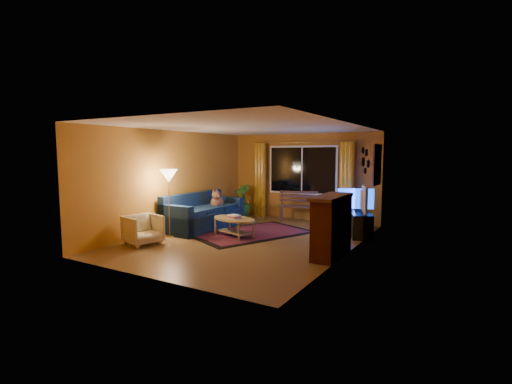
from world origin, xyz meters
The scene contains 22 objects.
floor centered at (0.00, 0.00, -0.01)m, with size 4.50×6.00×0.02m, color brown.
ceiling centered at (0.00, 0.00, 2.51)m, with size 4.50×6.00×0.02m, color white.
wall_back centered at (0.00, 3.01, 1.25)m, with size 4.50×0.02×2.50m, color #C37F2B.
wall_left centered at (-2.26, 0.00, 1.25)m, with size 0.02×6.00×2.50m, color #C37F2B.
wall_right centered at (2.26, 0.00, 1.25)m, with size 0.02×6.00×2.50m, color #C37F2B.
window centered at (0.00, 2.94, 1.45)m, with size 2.00×0.02×1.30m, color black.
curtain_rod centered at (0.00, 2.90, 2.25)m, with size 0.03×0.03×3.20m, color #BF8C3F.
curtain_left centered at (-1.35, 2.88, 1.12)m, with size 0.36×0.36×2.24m, color gold.
curtain_right centered at (1.35, 2.88, 1.12)m, with size 0.36×0.36×2.24m, color gold.
bench centered at (0.21, 2.66, 0.22)m, with size 1.45×0.43×0.43m, color #472C27.
potted_plant centered at (-1.72, 2.40, 0.50)m, with size 0.56×0.56×0.99m, color #235B1E.
sofa centered at (-1.63, 0.44, 0.46)m, with size 0.96×2.25×0.91m, color #102443.
dog centered at (-1.58, 0.94, 0.67)m, with size 0.30×0.41×0.44m, color brown, non-canonical shape.
armchair centered at (-1.72, -1.52, 0.35)m, with size 0.68×0.63×0.70m, color beige.
floor_lamp centered at (-1.76, -0.68, 0.79)m, with size 0.26×0.26×1.58m, color #BF8C3F.
rug centered at (-0.31, 0.57, 0.01)m, with size 1.78×2.81×0.02m, color maroon.
coffee_table centered at (-0.43, 0.04, 0.22)m, with size 1.22×1.22×0.44m, color #98864D.
tv_console centered at (2.00, 1.76, 0.28)m, with size 0.45×1.34×0.56m, color black.
television centered at (2.00, 1.76, 0.86)m, with size 1.05×0.14×0.61m, color black.
fireplace centered at (2.05, -0.40, 0.55)m, with size 0.40×1.20×1.10m, color maroon.
mirror_cluster centered at (2.21, 1.30, 1.80)m, with size 0.06×0.60×0.56m, color black, non-canonical shape.
painting centered at (2.22, 2.45, 1.65)m, with size 0.04×0.76×0.96m, color #DB4A29.
Camera 1 is at (4.26, -7.00, 1.94)m, focal length 26.00 mm.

